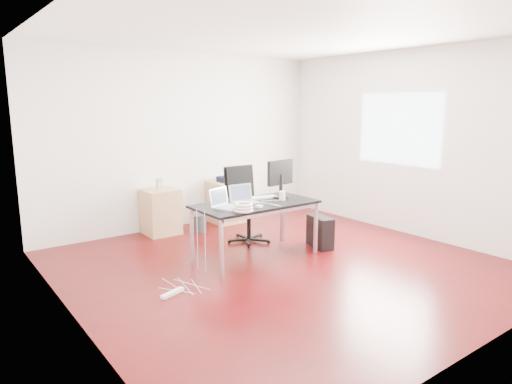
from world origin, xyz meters
TOP-DOWN VIEW (x-y plane):
  - room_shell at (0.04, 0.00)m, footprint 5.00×5.00m
  - desk at (-0.08, 0.46)m, footprint 1.60×0.80m
  - office_chair at (0.25, 1.14)m, footprint 0.49×0.51m
  - filing_cabinet_left at (-0.59, 2.23)m, footprint 0.50×0.50m
  - filing_cabinet_right at (0.62, 2.23)m, footprint 0.50×0.50m
  - pc_tower at (0.91, 0.25)m, footprint 0.30×0.49m
  - wastebasket at (-0.08, 1.96)m, footprint 0.27×0.27m
  - power_strip at (-1.52, 0.00)m, footprint 0.30×0.16m
  - laptop_left at (-0.54, 0.50)m, footprint 0.39×0.35m
  - laptop_right at (-0.20, 0.55)m, footprint 0.35×0.28m
  - monitor at (0.43, 0.56)m, footprint 0.45×0.26m
  - keyboard at (0.16, 0.65)m, footprint 0.46×0.22m
  - cup_white at (0.31, 0.38)m, footprint 0.09×0.09m
  - cup_brown at (0.36, 0.43)m, footprint 0.08×0.08m
  - cable_coil at (-0.49, 0.15)m, footprint 0.24×0.24m
  - power_adapter at (-0.20, 0.22)m, footprint 0.08×0.08m
  - speaker at (-0.60, 2.21)m, footprint 0.10×0.09m
  - navy_garment at (0.64, 2.21)m, footprint 0.30×0.24m

SIDE VIEW (x-z plane):
  - power_strip at x=-1.52m, z-range 0.00..0.04m
  - wastebasket at x=-0.08m, z-range 0.00..0.28m
  - pc_tower at x=0.91m, z-range 0.00..0.44m
  - filing_cabinet_left at x=-0.59m, z-range 0.00..0.70m
  - filing_cabinet_right at x=0.62m, z-range 0.00..0.70m
  - office_chair at x=0.25m, z-range 0.06..1.15m
  - desk at x=-0.08m, z-range 0.31..1.04m
  - keyboard at x=0.16m, z-range 0.73..0.75m
  - power_adapter at x=-0.20m, z-range 0.73..0.76m
  - navy_garment at x=0.64m, z-range 0.70..0.79m
  - cup_brown at x=0.36m, z-range 0.73..0.83m
  - cable_coil at x=-0.49m, z-range 0.73..0.84m
  - laptop_left at x=-0.54m, z-range 0.67..0.90m
  - laptop_right at x=-0.20m, z-range 0.67..0.90m
  - speaker at x=-0.60m, z-range 0.70..0.88m
  - cup_white at x=0.31m, z-range 0.73..0.85m
  - monitor at x=0.43m, z-range 0.76..1.27m
  - room_shell at x=0.04m, z-range -1.10..3.90m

